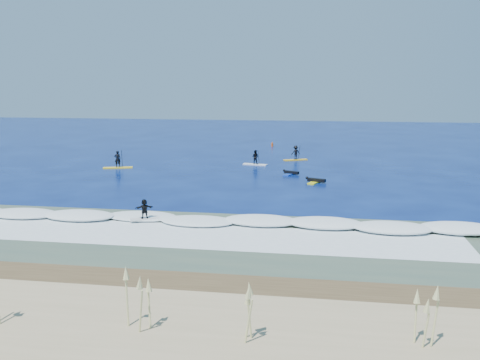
% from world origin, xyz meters
% --- Properties ---
extents(ground, '(160.00, 160.00, 0.00)m').
position_xyz_m(ground, '(0.00, 0.00, 0.00)').
color(ground, '#031048').
rests_on(ground, ground).
extents(dune, '(90.00, 7.00, 2.00)m').
position_xyz_m(dune, '(0.00, -27.00, 0.00)').
color(dune, tan).
rests_on(dune, ground).
extents(wet_sand_strip, '(90.00, 5.00, 0.08)m').
position_xyz_m(wet_sand_strip, '(0.00, -21.50, 0.00)').
color(wet_sand_strip, '#483821').
rests_on(wet_sand_strip, ground).
extents(shallow_water, '(90.00, 13.00, 0.01)m').
position_xyz_m(shallow_water, '(0.00, -14.00, 0.01)').
color(shallow_water, '#3B5042').
rests_on(shallow_water, ground).
extents(breaking_wave, '(40.00, 6.00, 0.30)m').
position_xyz_m(breaking_wave, '(0.00, -10.00, 0.00)').
color(breaking_wave, white).
rests_on(breaking_wave, ground).
extents(whitewater, '(34.00, 5.00, 0.02)m').
position_xyz_m(whitewater, '(0.00, -13.00, 0.00)').
color(whitewater, silver).
rests_on(whitewater, ground).
extents(dune_grass, '(40.00, 4.00, 1.70)m').
position_xyz_m(dune_grass, '(0.00, -27.00, 1.85)').
color(dune_grass, '#D5CD83').
rests_on(dune_grass, dune).
extents(sup_paddler_left, '(3.08, 1.66, 2.10)m').
position_xyz_m(sup_paddler_left, '(-12.34, 9.79, 0.66)').
color(sup_paddler_left, yellow).
rests_on(sup_paddler_left, ground).
extents(sup_paddler_center, '(2.72, 1.25, 1.85)m').
position_xyz_m(sup_paddler_center, '(1.48, 14.21, 0.69)').
color(sup_paddler_center, white).
rests_on(sup_paddler_center, ground).
extents(sup_paddler_right, '(2.80, 1.85, 1.95)m').
position_xyz_m(sup_paddler_right, '(5.59, 18.30, 0.76)').
color(sup_paddler_right, yellow).
rests_on(sup_paddler_right, ground).
extents(prone_paddler_near, '(1.84, 2.43, 0.49)m').
position_xyz_m(prone_paddler_near, '(8.12, 4.97, 0.17)').
color(prone_paddler_near, yellow).
rests_on(prone_paddler_near, ground).
extents(prone_paddler_far, '(1.63, 2.17, 0.44)m').
position_xyz_m(prone_paddler_far, '(5.67, 8.80, 0.15)').
color(prone_paddler_far, '#1844B7').
rests_on(prone_paddler_far, ground).
extents(wave_surfer, '(1.91, 1.31, 1.36)m').
position_xyz_m(wave_surfer, '(-2.43, -10.46, 0.78)').
color(wave_surfer, silver).
rests_on(wave_surfer, breaking_wave).
extents(marker_buoy, '(0.29, 0.29, 0.71)m').
position_xyz_m(marker_buoy, '(1.68, 30.65, 0.31)').
color(marker_buoy, '#CC4A12').
rests_on(marker_buoy, ground).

